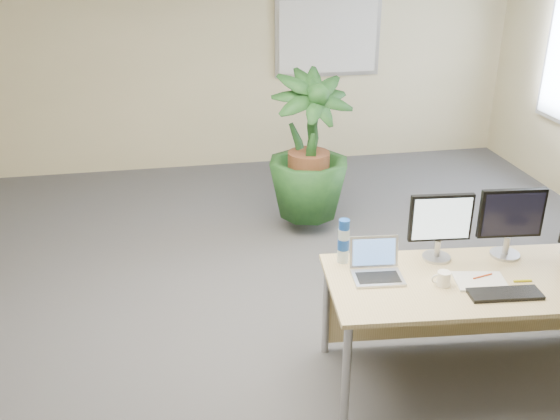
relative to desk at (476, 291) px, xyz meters
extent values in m
plane|color=#46464B|center=(-1.10, 0.33, -0.59)|extent=(8.00, 8.00, 0.00)
cube|color=beige|center=(-1.10, 4.33, 0.76)|extent=(7.00, 0.04, 2.70)
cube|color=#B7B8BD|center=(0.10, 4.30, 0.96)|extent=(1.30, 0.03, 0.95)
cube|color=silver|center=(0.10, 4.28, 0.96)|extent=(1.20, 0.01, 0.85)
cube|color=tan|center=(-0.01, -0.11, 0.14)|extent=(2.02, 1.00, 0.03)
cube|color=tan|center=(0.03, 0.27, -0.23)|extent=(1.85, 0.19, 0.60)
cylinder|color=#A9A8AD|center=(-0.97, -0.38, -0.23)|extent=(0.05, 0.05, 0.72)
cylinder|color=#A9A8AD|center=(-0.90, 0.34, -0.23)|extent=(0.05, 0.05, 0.72)
imported|color=#153A18|center=(-0.57, 2.32, 0.16)|extent=(1.02, 1.02, 1.50)
cylinder|color=#A9A8AD|center=(-0.21, 0.19, 0.17)|extent=(0.18, 0.18, 0.02)
cylinder|color=#A9A8AD|center=(-0.21, 0.19, 0.23)|extent=(0.04, 0.04, 0.11)
cube|color=black|center=(-0.21, 0.19, 0.45)|extent=(0.41, 0.07, 0.31)
cube|color=white|center=(-0.21, 0.17, 0.45)|extent=(0.37, 0.04, 0.28)
cylinder|color=#A9A8AD|center=(0.25, 0.15, 0.17)|extent=(0.19, 0.19, 0.02)
cylinder|color=#A9A8AD|center=(0.25, 0.15, 0.24)|extent=(0.04, 0.04, 0.12)
cube|color=black|center=(0.25, 0.15, 0.47)|extent=(0.43, 0.08, 0.33)
cube|color=black|center=(0.25, 0.12, 0.47)|extent=(0.38, 0.04, 0.29)
cube|color=silver|center=(-0.67, 0.01, 0.17)|extent=(0.33, 0.24, 0.02)
cube|color=black|center=(-0.67, 0.00, 0.18)|extent=(0.27, 0.16, 0.00)
cube|color=silver|center=(-0.66, 0.15, 0.28)|extent=(0.31, 0.08, 0.20)
cube|color=#5B91EC|center=(-0.66, 0.14, 0.28)|extent=(0.27, 0.06, 0.16)
cube|color=black|center=(0.00, -0.31, 0.17)|extent=(0.44, 0.18, 0.02)
cylinder|color=white|center=(-0.30, -0.13, 0.20)|extent=(0.08, 0.08, 0.09)
torus|color=white|center=(-0.35, -0.13, 0.20)|extent=(0.06, 0.02, 0.06)
cube|color=white|center=(-0.07, -0.14, 0.17)|extent=(0.34, 0.28, 0.01)
cylinder|color=#DC4918|center=(-0.03, -0.10, 0.18)|extent=(0.14, 0.04, 0.01)
cylinder|color=yellow|center=(0.19, -0.18, 0.17)|extent=(0.11, 0.03, 0.02)
cylinder|color=silver|center=(-0.82, 0.27, 0.28)|extent=(0.07, 0.07, 0.23)
cylinder|color=#1748AF|center=(-0.82, 0.27, 0.42)|extent=(0.07, 0.07, 0.06)
cylinder|color=#1748AF|center=(-0.82, 0.27, 0.29)|extent=(0.08, 0.08, 0.07)
camera|label=1|loc=(-1.87, -3.15, 2.12)|focal=40.00mm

